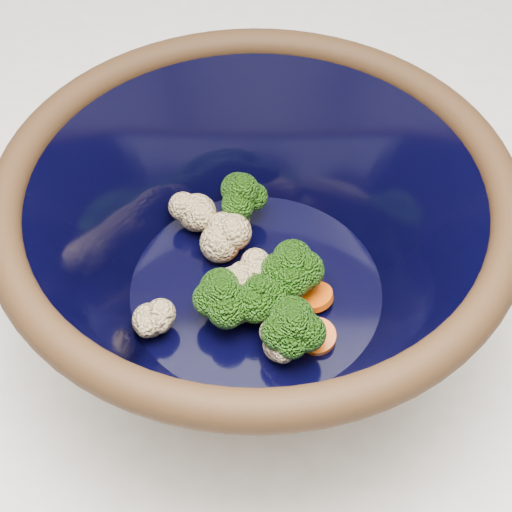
# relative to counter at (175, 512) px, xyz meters

# --- Properties ---
(counter) EXTENTS (1.20, 1.20, 0.90)m
(counter) POSITION_rel_counter_xyz_m (0.00, 0.00, 0.00)
(counter) COLOR silver
(counter) RESTS_ON ground
(mixing_bowl) EXTENTS (0.37, 0.37, 0.16)m
(mixing_bowl) POSITION_rel_counter_xyz_m (0.11, 0.01, 0.54)
(mixing_bowl) COLOR black
(mixing_bowl) RESTS_ON counter
(vegetable_pile) EXTENTS (0.16, 0.18, 0.05)m
(vegetable_pile) POSITION_rel_counter_xyz_m (0.10, 0.00, 0.51)
(vegetable_pile) COLOR #608442
(vegetable_pile) RESTS_ON mixing_bowl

